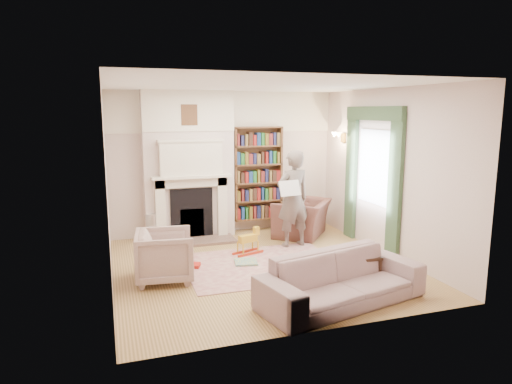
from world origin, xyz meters
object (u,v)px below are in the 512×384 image
object	(u,v)px
bookcase	(258,174)
armchair_left	(165,256)
paraffin_heater	(153,228)
sofa	(342,279)
man_reading	(293,199)
coffee_table	(352,270)
armchair_reading	(302,218)
rocking_horse	(248,241)

from	to	relation	value
bookcase	armchair_left	bearing A→B (deg)	-133.65
paraffin_heater	sofa	bearing A→B (deg)	-60.55
armchair_left	man_reading	size ratio (longest dim) A/B	0.46
man_reading	coffee_table	bearing A→B (deg)	82.49
armchair_reading	armchair_left	distance (m)	3.27
coffee_table	rocking_horse	xyz separation A→B (m)	(-0.96, 1.81, 0.00)
bookcase	coffee_table	xyz separation A→B (m)	(0.29, -3.30, -0.95)
armchair_left	armchair_reading	bearing A→B (deg)	-54.36
armchair_reading	rocking_horse	bearing A→B (deg)	-19.07
armchair_reading	man_reading	distance (m)	0.91
sofa	armchair_left	bearing A→B (deg)	130.36
bookcase	sofa	distance (m)	3.87
sofa	paraffin_heater	bearing A→B (deg)	106.40
sofa	coffee_table	xyz separation A→B (m)	(0.42, 0.48, -0.09)
bookcase	rocking_horse	distance (m)	1.88
man_reading	rocking_horse	xyz separation A→B (m)	(-0.91, -0.21, -0.65)
bookcase	rocking_horse	bearing A→B (deg)	-114.23
man_reading	paraffin_heater	distance (m)	2.67
bookcase	paraffin_heater	distance (m)	2.33
coffee_table	armchair_left	bearing A→B (deg)	160.98
armchair_reading	sofa	xyz separation A→B (m)	(-0.83, -3.10, -0.03)
bookcase	man_reading	bearing A→B (deg)	-79.12
bookcase	rocking_horse	xyz separation A→B (m)	(-0.67, -1.49, -0.95)
armchair_reading	sofa	bearing A→B (deg)	25.24
armchair_left	sofa	world-z (taller)	armchair_left
armchair_reading	coffee_table	bearing A→B (deg)	31.38
coffee_table	paraffin_heater	distance (m)	3.92
rocking_horse	armchair_left	bearing A→B (deg)	-170.39
sofa	paraffin_heater	distance (m)	4.08
rocking_horse	paraffin_heater	bearing A→B (deg)	121.27
armchair_reading	rocking_horse	xyz separation A→B (m)	(-1.36, -0.81, -0.12)
coffee_table	bookcase	bearing A→B (deg)	98.78
bookcase	sofa	size ratio (longest dim) A/B	0.84
armchair_reading	rocking_horse	distance (m)	1.59
armchair_left	coffee_table	world-z (taller)	armchair_left
man_reading	armchair_left	bearing A→B (deg)	13.63
armchair_reading	paraffin_heater	size ratio (longest dim) A/B	1.97
armchair_reading	coffee_table	size ratio (longest dim) A/B	1.55
sofa	man_reading	size ratio (longest dim) A/B	1.25
armchair_reading	sofa	distance (m)	3.21
armchair_left	rocking_horse	xyz separation A→B (m)	(1.49, 0.78, -0.14)
sofa	armchair_reading	bearing A→B (deg)	62.04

